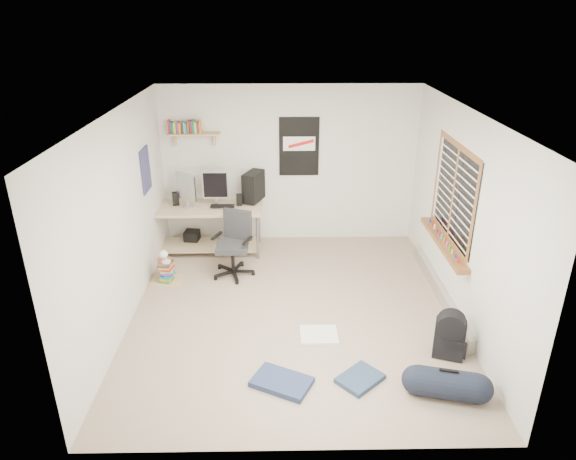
{
  "coord_description": "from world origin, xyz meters",
  "views": [
    {
      "loc": [
        -0.16,
        -5.57,
        3.54
      ],
      "look_at": [
        -0.06,
        0.19,
        1.03
      ],
      "focal_mm": 32.0,
      "sensor_mm": 36.0,
      "label": 1
    }
  ],
  "objects_px": {
    "backpack": "(449,339)",
    "book_stack": "(166,271)",
    "desk": "(209,229)",
    "office_chair": "(232,244)",
    "duffel_bag": "(447,385)"
  },
  "relations": [
    {
      "from": "desk",
      "to": "backpack",
      "type": "bearing_deg",
      "value": -35.39
    },
    {
      "from": "office_chair",
      "to": "backpack",
      "type": "relative_size",
      "value": 2.18
    },
    {
      "from": "book_stack",
      "to": "duffel_bag",
      "type": "bearing_deg",
      "value": -36.55
    },
    {
      "from": "desk",
      "to": "backpack",
      "type": "distance_m",
      "value": 4.0
    },
    {
      "from": "desk",
      "to": "book_stack",
      "type": "height_order",
      "value": "desk"
    },
    {
      "from": "office_chair",
      "to": "book_stack",
      "type": "relative_size",
      "value": 2.29
    },
    {
      "from": "backpack",
      "to": "duffel_bag",
      "type": "xyz_separation_m",
      "value": [
        -0.22,
        -0.67,
        -0.06
      ]
    },
    {
      "from": "desk",
      "to": "duffel_bag",
      "type": "bearing_deg",
      "value": -43.99
    },
    {
      "from": "desk",
      "to": "office_chair",
      "type": "relative_size",
      "value": 1.76
    },
    {
      "from": "duffel_bag",
      "to": "book_stack",
      "type": "relative_size",
      "value": 1.44
    },
    {
      "from": "office_chair",
      "to": "desk",
      "type": "bearing_deg",
      "value": 139.72
    },
    {
      "from": "backpack",
      "to": "book_stack",
      "type": "relative_size",
      "value": 1.05
    },
    {
      "from": "desk",
      "to": "book_stack",
      "type": "xyz_separation_m",
      "value": [
        -0.49,
        -0.98,
        -0.21
      ]
    },
    {
      "from": "backpack",
      "to": "duffel_bag",
      "type": "bearing_deg",
      "value": -89.44
    },
    {
      "from": "backpack",
      "to": "book_stack",
      "type": "xyz_separation_m",
      "value": [
        -3.45,
        1.71,
        -0.05
      ]
    }
  ]
}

